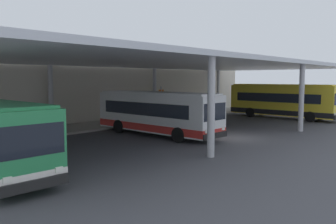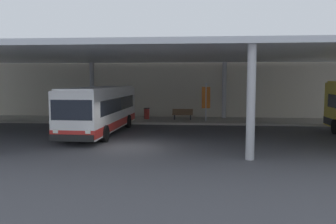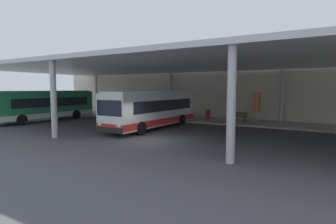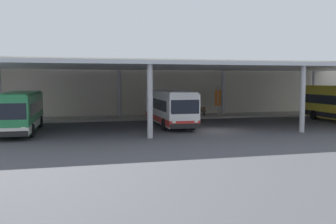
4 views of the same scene
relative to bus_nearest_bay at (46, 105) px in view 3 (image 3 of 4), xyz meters
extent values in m
plane|color=#47474C|center=(15.46, -3.30, -1.66)|extent=(200.00, 200.00, 0.00)
cube|color=#A39E93|center=(15.46, 8.45, -1.57)|extent=(42.00, 4.50, 0.18)
cube|color=beige|center=(15.46, 11.70, 1.65)|extent=(48.00, 1.60, 6.61)
cube|color=silver|center=(15.46, 2.20, 3.74)|extent=(40.00, 17.00, 0.30)
cylinder|color=#B2B2B7|center=(-3.04, 10.20, 0.97)|extent=(0.40, 0.40, 5.25)
cylinder|color=#B2B2B7|center=(9.29, -5.80, 0.97)|extent=(0.40, 0.40, 5.25)
cylinder|color=#B2B2B7|center=(9.29, 10.20, 0.97)|extent=(0.40, 0.40, 5.25)
cylinder|color=#B2B2B7|center=(21.62, -5.80, 0.97)|extent=(0.40, 0.40, 5.25)
cylinder|color=#B2B2B7|center=(21.62, 10.20, 0.97)|extent=(0.40, 0.40, 5.25)
cube|color=#28844C|center=(0.00, 0.00, 0.04)|extent=(2.90, 10.49, 2.70)
cube|color=white|center=(0.00, 0.00, -0.96)|extent=(2.92, 10.51, 0.50)
cube|color=black|center=(0.01, 0.15, 0.34)|extent=(2.87, 8.62, 0.90)
cube|color=#2A8B50|center=(0.00, 0.00, 1.45)|extent=(2.68, 10.06, 0.12)
cylinder|color=black|center=(-1.35, -3.18, -1.16)|extent=(0.32, 1.01, 1.00)
cylinder|color=black|center=(1.10, -3.27, -1.16)|extent=(0.32, 1.01, 1.00)
cylinder|color=black|center=(-1.11, 2.90, -1.16)|extent=(0.32, 1.01, 1.00)
cylinder|color=black|center=(1.33, 2.81, -1.16)|extent=(0.32, 1.01, 1.00)
cube|color=white|center=(12.64, 1.33, 0.04)|extent=(2.76, 10.46, 2.70)
cube|color=red|center=(12.64, 1.33, -0.96)|extent=(2.78, 10.48, 0.50)
cube|color=black|center=(12.64, 1.48, 0.34)|extent=(2.75, 8.59, 0.90)
cube|color=black|center=(12.51, -3.82, 0.39)|extent=(2.30, 0.18, 1.10)
cube|color=black|center=(12.51, -3.91, -1.11)|extent=(2.45, 0.22, 0.36)
cube|color=white|center=(12.64, 1.33, 1.45)|extent=(2.55, 10.04, 0.12)
cube|color=yellow|center=(12.51, -3.79, 1.21)|extent=(1.75, 0.16, 0.28)
cube|color=white|center=(11.61, -3.87, -0.76)|extent=(0.28, 0.09, 0.20)
cube|color=white|center=(13.41, -3.92, -0.76)|extent=(0.28, 0.09, 0.20)
cylinder|color=black|center=(11.33, -1.86, -1.16)|extent=(0.30, 1.01, 1.00)
cylinder|color=black|center=(13.78, -1.92, -1.16)|extent=(0.30, 1.01, 1.00)
cylinder|color=black|center=(11.48, 4.22, -1.16)|extent=(0.30, 1.01, 1.00)
cylinder|color=black|center=(13.93, 4.16, -1.16)|extent=(0.30, 1.01, 1.00)
cube|color=brown|center=(17.90, 8.45, -1.03)|extent=(1.80, 0.44, 0.08)
cube|color=brown|center=(17.90, 8.65, -0.78)|extent=(1.80, 0.06, 0.44)
cube|color=#2D2D33|center=(17.20, 8.45, -1.25)|extent=(0.10, 0.36, 0.45)
cube|color=#2D2D33|center=(18.60, 8.45, -1.25)|extent=(0.10, 0.36, 0.45)
cylinder|color=maroon|center=(14.70, 8.70, -1.03)|extent=(0.48, 0.48, 0.90)
cylinder|color=black|center=(14.70, 8.70, -0.54)|extent=(0.52, 0.52, 0.08)
cylinder|color=#B2B2B7|center=(19.91, 7.65, 0.12)|extent=(0.12, 0.12, 3.20)
cube|color=orange|center=(19.91, 7.63, 0.51)|extent=(0.70, 0.04, 1.80)
camera|label=1|loc=(-5.81, -16.26, 2.44)|focal=37.47mm
camera|label=2|loc=(19.21, -21.71, 2.01)|focal=37.02mm
camera|label=3|loc=(25.17, -17.40, 1.71)|focal=28.34mm
camera|label=4|loc=(3.51, -32.67, 2.49)|focal=41.47mm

